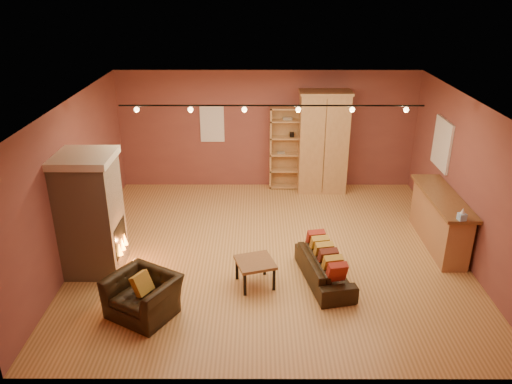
{
  "coord_description": "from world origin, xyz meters",
  "views": [
    {
      "loc": [
        -0.25,
        -8.16,
        4.73
      ],
      "look_at": [
        -0.26,
        0.2,
        1.12
      ],
      "focal_mm": 35.0,
      "sensor_mm": 36.0,
      "label": 1
    }
  ],
  "objects_px": {
    "loveseat": "(325,263)",
    "armoire": "(323,142)",
    "bar_counter": "(439,220)",
    "armchair": "(143,289)",
    "coffee_table": "(255,264)",
    "bookcase": "(287,147)",
    "fireplace": "(91,214)"
  },
  "relations": [
    {
      "from": "loveseat",
      "to": "armoire",
      "type": "bearing_deg",
      "value": -17.24
    },
    {
      "from": "coffee_table",
      "to": "armoire",
      "type": "bearing_deg",
      "value": 68.86
    },
    {
      "from": "armoire",
      "to": "bookcase",
      "type": "bearing_deg",
      "value": 166.53
    },
    {
      "from": "armchair",
      "to": "coffee_table",
      "type": "bearing_deg",
      "value": 55.06
    },
    {
      "from": "loveseat",
      "to": "armchair",
      "type": "height_order",
      "value": "armchair"
    },
    {
      "from": "coffee_table",
      "to": "fireplace",
      "type": "bearing_deg",
      "value": 169.67
    },
    {
      "from": "bookcase",
      "to": "bar_counter",
      "type": "xyz_separation_m",
      "value": [
        2.74,
        -2.88,
        -0.49
      ]
    },
    {
      "from": "armoire",
      "to": "coffee_table",
      "type": "distance_m",
      "value": 4.42
    },
    {
      "from": "armoire",
      "to": "bar_counter",
      "type": "height_order",
      "value": "armoire"
    },
    {
      "from": "bar_counter",
      "to": "armoire",
      "type": "bearing_deg",
      "value": 125.47
    },
    {
      "from": "armoire",
      "to": "bar_counter",
      "type": "bearing_deg",
      "value": -54.53
    },
    {
      "from": "armchair",
      "to": "coffee_table",
      "type": "xyz_separation_m",
      "value": [
        1.69,
        0.78,
        -0.04
      ]
    },
    {
      "from": "bookcase",
      "to": "armchair",
      "type": "height_order",
      "value": "bookcase"
    },
    {
      "from": "armoire",
      "to": "armchair",
      "type": "height_order",
      "value": "armoire"
    },
    {
      "from": "fireplace",
      "to": "armoire",
      "type": "distance_m",
      "value": 5.6
    },
    {
      "from": "armchair",
      "to": "armoire",
      "type": "bearing_deg",
      "value": 86.27
    },
    {
      "from": "bookcase",
      "to": "armchair",
      "type": "distance_m",
      "value": 5.61
    },
    {
      "from": "bar_counter",
      "to": "loveseat",
      "type": "relative_size",
      "value": 1.32
    },
    {
      "from": "bar_counter",
      "to": "coffee_table",
      "type": "height_order",
      "value": "bar_counter"
    },
    {
      "from": "bookcase",
      "to": "loveseat",
      "type": "relative_size",
      "value": 1.23
    },
    {
      "from": "bookcase",
      "to": "coffee_table",
      "type": "xyz_separation_m",
      "value": [
        -0.74,
        -4.25,
        -0.63
      ]
    },
    {
      "from": "loveseat",
      "to": "armchair",
      "type": "xyz_separation_m",
      "value": [
        -2.85,
        -0.9,
        0.09
      ]
    },
    {
      "from": "armoire",
      "to": "coffee_table",
      "type": "bearing_deg",
      "value": -111.14
    },
    {
      "from": "armchair",
      "to": "coffee_table",
      "type": "height_order",
      "value": "armchair"
    },
    {
      "from": "bookcase",
      "to": "armoire",
      "type": "height_order",
      "value": "armoire"
    },
    {
      "from": "bookcase",
      "to": "coffee_table",
      "type": "distance_m",
      "value": 4.36
    },
    {
      "from": "bookcase",
      "to": "fireplace",
      "type": "bearing_deg",
      "value": -133.1
    },
    {
      "from": "fireplace",
      "to": "bookcase",
      "type": "bearing_deg",
      "value": 46.9
    },
    {
      "from": "armoire",
      "to": "loveseat",
      "type": "bearing_deg",
      "value": -95.83
    },
    {
      "from": "loveseat",
      "to": "coffee_table",
      "type": "height_order",
      "value": "loveseat"
    },
    {
      "from": "loveseat",
      "to": "armchair",
      "type": "relative_size",
      "value": 1.4
    },
    {
      "from": "armchair",
      "to": "loveseat",
      "type": "bearing_deg",
      "value": 47.68
    }
  ]
}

